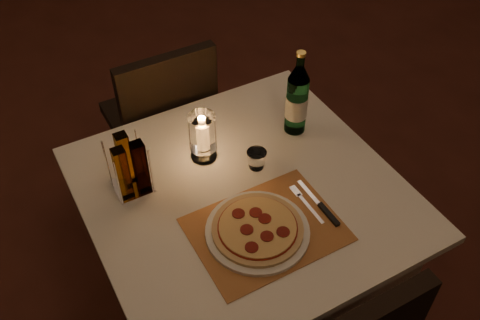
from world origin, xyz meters
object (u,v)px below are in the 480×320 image
plate (257,231)px  hurricane_candle (202,134)px  pizza (258,228)px  water_bottle (297,100)px  chair_far (163,114)px  tumbler (257,159)px  main_table (243,255)px

plate → hurricane_candle: 0.40m
pizza → hurricane_candle: size_ratio=1.54×
pizza → water_bottle: 0.52m
chair_far → tumbler: chair_far is taller
plate → hurricane_candle: hurricane_candle is taller
main_table → hurricane_candle: (-0.04, 0.20, 0.47)m
pizza → hurricane_candle: bearing=89.0°
plate → hurricane_candle: size_ratio=1.75×
main_table → plate: bearing=-105.5°
main_table → hurricane_candle: 0.52m
tumbler → plate: bearing=-119.6°
chair_far → hurricane_candle: bearing=-94.8°
plate → hurricane_candle: bearing=89.0°
tumbler → water_bottle: 0.26m
main_table → water_bottle: water_bottle is taller
water_bottle → main_table: bearing=-151.2°
pizza → hurricane_candle: (0.01, 0.38, 0.08)m
plate → water_bottle: size_ratio=0.96×
main_table → hurricane_candle: size_ratio=5.48×
pizza → hurricane_candle: hurricane_candle is taller
water_bottle → hurricane_candle: (-0.36, 0.03, -0.03)m
hurricane_candle → plate: bearing=-91.0°
plate → tumbler: 0.29m
main_table → water_bottle: (0.32, 0.17, 0.50)m
water_bottle → tumbler: bearing=-155.3°
chair_far → water_bottle: water_bottle is taller
main_table → pizza: 0.44m
plate → tumbler: size_ratio=4.69×
water_bottle → chair_far: bearing=120.3°
pizza → tumbler: tumbler is taller
main_table → tumbler: size_ratio=14.66×
chair_far → hurricane_candle: size_ratio=4.94×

